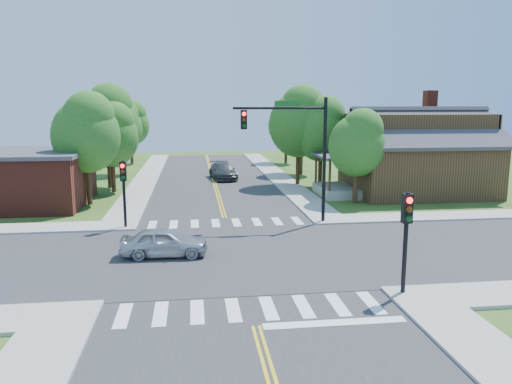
{
  "coord_description": "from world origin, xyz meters",
  "views": [
    {
      "loc": [
        -1.84,
        -21.91,
        6.85
      ],
      "look_at": [
        1.48,
        4.05,
        2.2
      ],
      "focal_mm": 35.0,
      "sensor_mm": 36.0,
      "label": 1
    }
  ],
  "objects": [
    {
      "name": "tree_e_b",
      "position": [
        8.7,
        17.98,
        4.93
      ],
      "size": [
        4.43,
        4.21,
        7.53
      ],
      "color": "#382314",
      "rests_on": "ground"
    },
    {
      "name": "signal_pole_nw",
      "position": [
        -5.6,
        5.58,
        2.66
      ],
      "size": [
        0.34,
        0.42,
        3.8
      ],
      "color": "black",
      "rests_on": "ground"
    },
    {
      "name": "crosswalk_south",
      "position": [
        0.0,
        -6.2,
        0.05
      ],
      "size": [
        8.85,
        2.0,
        0.01
      ],
      "color": "white",
      "rests_on": "ground"
    },
    {
      "name": "tree_w_a",
      "position": [
        -8.84,
        12.9,
        5.06
      ],
      "size": [
        4.54,
        4.31,
        7.72
      ],
      "color": "#382314",
      "rests_on": "ground"
    },
    {
      "name": "stop_bar",
      "position": [
        2.5,
        -7.6,
        0.0
      ],
      "size": [
        4.6,
        0.45,
        0.09
      ],
      "primitive_type": "cube",
      "color": "white",
      "rests_on": "ground"
    },
    {
      "name": "tree_house",
      "position": [
        7.03,
        18.99,
        5.52
      ],
      "size": [
        4.95,
        4.71,
        8.42
      ],
      "color": "#382314",
      "rests_on": "ground"
    },
    {
      "name": "ground",
      "position": [
        0.0,
        0.0,
        0.0
      ],
      "size": [
        100.0,
        100.0,
        0.0
      ],
      "primitive_type": "plane",
      "color": "#2D5119",
      "rests_on": "ground"
    },
    {
      "name": "car_dgrey",
      "position": [
        0.89,
        23.29,
        0.73
      ],
      "size": [
        3.19,
        5.49,
        1.46
      ],
      "primitive_type": "imported",
      "rotation": [
        0.0,
        0.0,
        0.12
      ],
      "color": "#323638",
      "rests_on": "ground"
    },
    {
      "name": "sidewalk_nw",
      "position": [
        -15.82,
        15.82,
        0.07
      ],
      "size": [
        40.0,
        40.0,
        0.14
      ],
      "color": "#9E9B93",
      "rests_on": "ground"
    },
    {
      "name": "intersection_patch",
      "position": [
        0.0,
        0.0,
        0.0
      ],
      "size": [
        10.2,
        10.2,
        0.06
      ],
      "primitive_type": "cube",
      "color": "#2D2D30",
      "rests_on": "ground"
    },
    {
      "name": "car_silver",
      "position": [
        -3.2,
        0.14,
        0.66
      ],
      "size": [
        1.88,
        4.01,
        1.32
      ],
      "primitive_type": "imported",
      "rotation": [
        0.0,
        0.0,
        1.53
      ],
      "color": "#B7BABE",
      "rests_on": "ground"
    },
    {
      "name": "house_ne",
      "position": [
        15.11,
        14.23,
        3.33
      ],
      "size": [
        13.05,
        8.8,
        7.11
      ],
      "color": "#362413",
      "rests_on": "ground"
    },
    {
      "name": "signal_pole_se",
      "position": [
        5.6,
        -5.62,
        2.66
      ],
      "size": [
        0.34,
        0.42,
        3.8
      ],
      "color": "black",
      "rests_on": "ground"
    },
    {
      "name": "tree_bldg",
      "position": [
        -7.95,
        17.77,
        4.6
      ],
      "size": [
        4.13,
        3.92,
        7.02
      ],
      "color": "#382314",
      "rests_on": "ground"
    },
    {
      "name": "tree_e_d",
      "position": [
        8.98,
        34.78,
        4.61
      ],
      "size": [
        4.14,
        3.94,
        7.04
      ],
      "color": "#382314",
      "rests_on": "ground"
    },
    {
      "name": "crosswalk_north",
      "position": [
        0.0,
        6.2,
        0.05
      ],
      "size": [
        8.85,
        2.0,
        0.01
      ],
      "color": "white",
      "rests_on": "ground"
    },
    {
      "name": "centerline",
      "position": [
        0.0,
        0.0,
        0.05
      ],
      "size": [
        0.3,
        90.0,
        0.01
      ],
      "color": "yellow",
      "rests_on": "ground"
    },
    {
      "name": "building_nw",
      "position": [
        -14.2,
        13.2,
        1.88
      ],
      "size": [
        10.4,
        8.4,
        3.73
      ],
      "color": "maroon",
      "rests_on": "ground"
    },
    {
      "name": "sidewalk_ne",
      "position": [
        15.82,
        15.82,
        0.07
      ],
      "size": [
        40.0,
        40.0,
        0.14
      ],
      "color": "#9E9B93",
      "rests_on": "ground"
    },
    {
      "name": "tree_w_d",
      "position": [
        -8.74,
        36.9,
        4.75
      ],
      "size": [
        4.27,
        4.05,
        7.25
      ],
      "color": "#382314",
      "rests_on": "ground"
    },
    {
      "name": "tree_w_b",
      "position": [
        -8.57,
        19.84,
        5.57
      ],
      "size": [
        5.0,
        4.75,
        8.5
      ],
      "color": "#382314",
      "rests_on": "ground"
    },
    {
      "name": "tree_w_c",
      "position": [
        -8.66,
        27.65,
        4.8
      ],
      "size": [
        4.31,
        4.09,
        7.32
      ],
      "color": "#382314",
      "rests_on": "ground"
    },
    {
      "name": "tree_e_c",
      "position": [
        8.75,
        25.52,
        4.96
      ],
      "size": [
        4.45,
        4.23,
        7.57
      ],
      "color": "#382314",
      "rests_on": "ground"
    },
    {
      "name": "signal_mast_ne",
      "position": [
        3.91,
        5.59,
        4.85
      ],
      "size": [
        5.3,
        0.42,
        7.2
      ],
      "color": "black",
      "rests_on": "ground"
    },
    {
      "name": "tree_e_a",
      "position": [
        9.41,
        11.01,
        4.3
      ],
      "size": [
        3.86,
        3.67,
        6.56
      ],
      "color": "#382314",
      "rests_on": "ground"
    },
    {
      "name": "road_ns",
      "position": [
        0.0,
        0.0,
        0.02
      ],
      "size": [
        10.0,
        90.0,
        0.04
      ],
      "primitive_type": "cube",
      "color": "#2D2D30",
      "rests_on": "ground"
    },
    {
      "name": "road_ew",
      "position": [
        0.0,
        0.0,
        0.03
      ],
      "size": [
        90.0,
        10.0,
        0.04
      ],
      "primitive_type": "cube",
      "color": "#2D2D30",
      "rests_on": "ground"
    }
  ]
}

